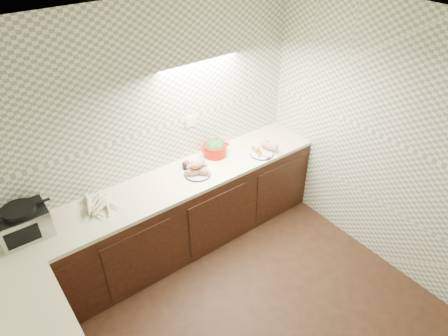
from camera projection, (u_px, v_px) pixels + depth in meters
room at (270, 211)px, 2.52m from camera, size 3.60×3.60×2.60m
counter at (144, 308)px, 3.31m from camera, size 3.60×3.60×0.90m
toaster_oven at (23, 223)px, 3.30m from camera, size 0.41×0.32×0.29m
parsnip_pile at (107, 204)px, 3.65m from camera, size 0.36×0.36×0.08m
sweet_potato_plate at (197, 169)px, 4.06m from camera, size 0.29×0.28×0.17m
onion_bowl at (188, 165)px, 4.17m from camera, size 0.13×0.13×0.10m
dutch_oven at (215, 148)px, 4.34m from camera, size 0.32×0.29×0.18m
veg_plate at (263, 148)px, 4.41m from camera, size 0.33×0.33×0.12m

